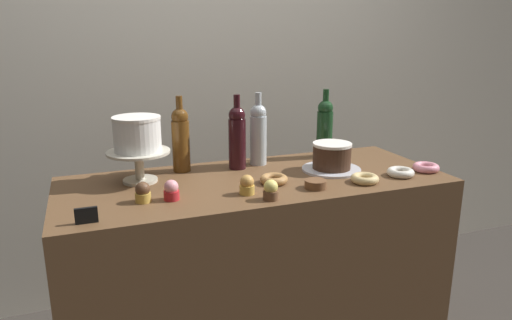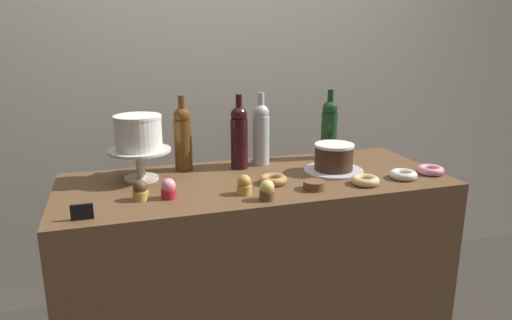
{
  "view_description": "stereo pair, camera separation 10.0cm",
  "coord_description": "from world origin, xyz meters",
  "px_view_note": "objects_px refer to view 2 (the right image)",
  "views": [
    {
      "loc": [
        -0.64,
        -1.71,
        1.51
      ],
      "look_at": [
        0.0,
        0.0,
        1.01
      ],
      "focal_mm": 32.79,
      "sensor_mm": 36.0,
      "label": 1
    },
    {
      "loc": [
        -0.54,
        -1.74,
        1.51
      ],
      "look_at": [
        0.0,
        0.0,
        1.01
      ],
      "focal_mm": 32.79,
      "sensor_mm": 36.0,
      "label": 2
    }
  ],
  "objects_px": {
    "cupcake_lemon": "(267,191)",
    "donut_sugar": "(403,175)",
    "cupcake_strawberry": "(169,189)",
    "donut_maple": "(273,180)",
    "cupcake_chocolate": "(140,191)",
    "wine_bottle_green": "(329,128)",
    "price_sign_chalkboard": "(82,212)",
    "white_layer_cake": "(138,132)",
    "cookie_stack": "(314,185)",
    "wine_bottle_dark_red": "(239,136)",
    "chocolate_round_cake": "(334,157)",
    "cupcake_caramel": "(244,185)",
    "donut_glazed": "(365,180)",
    "wine_bottle_clear": "(261,133)",
    "donut_pink": "(430,170)",
    "cake_stand_pedestal": "(140,159)",
    "wine_bottle_amber": "(183,137)"
  },
  "relations": [
    {
      "from": "wine_bottle_clear",
      "to": "cupcake_strawberry",
      "type": "distance_m",
      "value": 0.58
    },
    {
      "from": "cake_stand_pedestal",
      "to": "donut_maple",
      "type": "bearing_deg",
      "value": -22.31
    },
    {
      "from": "cookie_stack",
      "to": "cupcake_strawberry",
      "type": "bearing_deg",
      "value": 173.18
    },
    {
      "from": "white_layer_cake",
      "to": "donut_sugar",
      "type": "relative_size",
      "value": 1.67
    },
    {
      "from": "white_layer_cake",
      "to": "cupcake_lemon",
      "type": "height_order",
      "value": "white_layer_cake"
    },
    {
      "from": "wine_bottle_amber",
      "to": "cupcake_lemon",
      "type": "bearing_deg",
      "value": -64.32
    },
    {
      "from": "donut_glazed",
      "to": "donut_maple",
      "type": "bearing_deg",
      "value": 160.99
    },
    {
      "from": "white_layer_cake",
      "to": "donut_sugar",
      "type": "bearing_deg",
      "value": -16.22
    },
    {
      "from": "wine_bottle_green",
      "to": "cupcake_lemon",
      "type": "relative_size",
      "value": 4.38
    },
    {
      "from": "cake_stand_pedestal",
      "to": "cupcake_lemon",
      "type": "distance_m",
      "value": 0.56
    },
    {
      "from": "cupcake_strawberry",
      "to": "price_sign_chalkboard",
      "type": "xyz_separation_m",
      "value": [
        -0.29,
        -0.12,
        -0.01
      ]
    },
    {
      "from": "cupcake_caramel",
      "to": "donut_glazed",
      "type": "distance_m",
      "value": 0.49
    },
    {
      "from": "cupcake_caramel",
      "to": "wine_bottle_amber",
      "type": "bearing_deg",
      "value": 113.3
    },
    {
      "from": "white_layer_cake",
      "to": "cupcake_caramel",
      "type": "relative_size",
      "value": 2.52
    },
    {
      "from": "wine_bottle_dark_red",
      "to": "cupcake_chocolate",
      "type": "bearing_deg",
      "value": -147.01
    },
    {
      "from": "donut_glazed",
      "to": "cupcake_lemon",
      "type": "bearing_deg",
      "value": -173.01
    },
    {
      "from": "cupcake_caramel",
      "to": "donut_maple",
      "type": "bearing_deg",
      "value": 30.83
    },
    {
      "from": "chocolate_round_cake",
      "to": "cupcake_caramel",
      "type": "xyz_separation_m",
      "value": [
        -0.45,
        -0.16,
        -0.03
      ]
    },
    {
      "from": "chocolate_round_cake",
      "to": "wine_bottle_green",
      "type": "height_order",
      "value": "wine_bottle_green"
    },
    {
      "from": "wine_bottle_amber",
      "to": "wine_bottle_green",
      "type": "bearing_deg",
      "value": -0.07
    },
    {
      "from": "cake_stand_pedestal",
      "to": "chocolate_round_cake",
      "type": "xyz_separation_m",
      "value": [
        0.8,
        -0.13,
        -0.02
      ]
    },
    {
      "from": "donut_glazed",
      "to": "wine_bottle_clear",
      "type": "bearing_deg",
      "value": 126.94
    },
    {
      "from": "chocolate_round_cake",
      "to": "wine_bottle_green",
      "type": "distance_m",
      "value": 0.25
    },
    {
      "from": "donut_pink",
      "to": "cookie_stack",
      "type": "bearing_deg",
      "value": -175.73
    },
    {
      "from": "donut_glazed",
      "to": "donut_pink",
      "type": "bearing_deg",
      "value": 7.76
    },
    {
      "from": "donut_pink",
      "to": "price_sign_chalkboard",
      "type": "height_order",
      "value": "price_sign_chalkboard"
    },
    {
      "from": "wine_bottle_amber",
      "to": "cookie_stack",
      "type": "bearing_deg",
      "value": -43.47
    },
    {
      "from": "wine_bottle_dark_red",
      "to": "price_sign_chalkboard",
      "type": "xyz_separation_m",
      "value": [
        -0.64,
        -0.42,
        -0.12
      ]
    },
    {
      "from": "cupcake_chocolate",
      "to": "donut_sugar",
      "type": "height_order",
      "value": "cupcake_chocolate"
    },
    {
      "from": "wine_bottle_amber",
      "to": "cupcake_lemon",
      "type": "xyz_separation_m",
      "value": [
        0.23,
        -0.47,
        -0.11
      ]
    },
    {
      "from": "cupcake_chocolate",
      "to": "cupcake_caramel",
      "type": "bearing_deg",
      "value": -7.48
    },
    {
      "from": "white_layer_cake",
      "to": "wine_bottle_green",
      "type": "xyz_separation_m",
      "value": [
        0.88,
        0.09,
        -0.05
      ]
    },
    {
      "from": "white_layer_cake",
      "to": "wine_bottle_amber",
      "type": "distance_m",
      "value": 0.22
    },
    {
      "from": "cupcake_strawberry",
      "to": "donut_sugar",
      "type": "bearing_deg",
      "value": -2.82
    },
    {
      "from": "white_layer_cake",
      "to": "cookie_stack",
      "type": "height_order",
      "value": "white_layer_cake"
    },
    {
      "from": "cupcake_lemon",
      "to": "donut_sugar",
      "type": "height_order",
      "value": "cupcake_lemon"
    },
    {
      "from": "price_sign_chalkboard",
      "to": "wine_bottle_green",
      "type": "bearing_deg",
      "value": 23.15
    },
    {
      "from": "white_layer_cake",
      "to": "donut_sugar",
      "type": "height_order",
      "value": "white_layer_cake"
    },
    {
      "from": "wine_bottle_dark_red",
      "to": "wine_bottle_green",
      "type": "distance_m",
      "value": 0.45
    },
    {
      "from": "chocolate_round_cake",
      "to": "price_sign_chalkboard",
      "type": "bearing_deg",
      "value": -166.43
    },
    {
      "from": "chocolate_round_cake",
      "to": "wine_bottle_dark_red",
      "type": "distance_m",
      "value": 0.42
    },
    {
      "from": "cupcake_lemon",
      "to": "wine_bottle_amber",
      "type": "bearing_deg",
      "value": 115.68
    },
    {
      "from": "cupcake_strawberry",
      "to": "donut_glazed",
      "type": "bearing_deg",
      "value": -5.23
    },
    {
      "from": "wine_bottle_green",
      "to": "price_sign_chalkboard",
      "type": "xyz_separation_m",
      "value": [
        -1.09,
        -0.47,
        -0.12
      ]
    },
    {
      "from": "wine_bottle_clear",
      "to": "donut_sugar",
      "type": "xyz_separation_m",
      "value": [
        0.49,
        -0.38,
        -0.13
      ]
    },
    {
      "from": "donut_glazed",
      "to": "cookie_stack",
      "type": "height_order",
      "value": "same"
    },
    {
      "from": "cupcake_lemon",
      "to": "donut_maple",
      "type": "relative_size",
      "value": 0.66
    },
    {
      "from": "donut_sugar",
      "to": "cupcake_caramel",
      "type": "bearing_deg",
      "value": 179.11
    },
    {
      "from": "cookie_stack",
      "to": "price_sign_chalkboard",
      "type": "relative_size",
      "value": 1.2
    },
    {
      "from": "cake_stand_pedestal",
      "to": "price_sign_chalkboard",
      "type": "relative_size",
      "value": 3.56
    }
  ]
}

